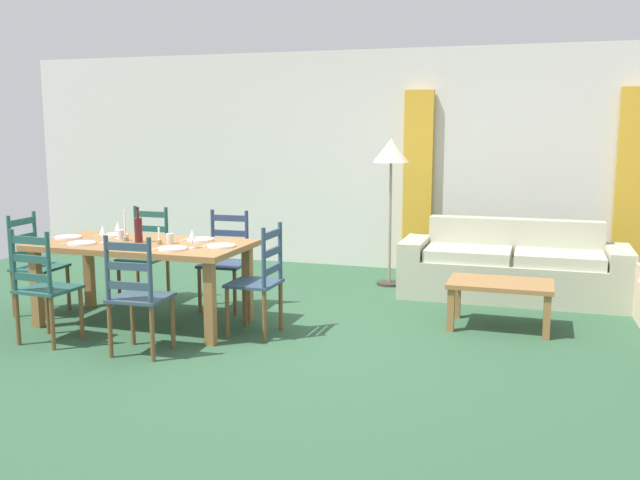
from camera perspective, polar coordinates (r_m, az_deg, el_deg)
ground_plane at (r=6.07m, az=-3.80°, el=-7.95°), size 9.60×9.60×0.02m
wall_far at (r=8.96m, az=3.93°, el=6.44°), size 9.60×0.16×2.70m
curtain_panel_left at (r=8.71m, az=7.89°, el=4.64°), size 0.35×0.08×2.20m
curtain_panel_right at (r=8.62m, az=23.82°, el=3.90°), size 0.35×0.08×2.20m
dining_table at (r=6.51m, az=-14.12°, el=-0.94°), size 1.90×0.96×0.75m
dining_chair_near_left at (r=6.21m, az=-21.40°, el=-3.54°), size 0.45×0.43×0.96m
dining_chair_near_right at (r=5.67m, az=-14.50°, el=-4.35°), size 0.44×0.42×0.96m
dining_chair_far_left at (r=7.42m, az=-13.85°, el=-1.16°), size 0.42×0.40×0.96m
dining_chair_far_right at (r=6.96m, az=-7.62°, el=-1.64°), size 0.44×0.42×0.96m
dining_chair_head_west at (r=7.25m, az=-21.98°, el=-1.81°), size 0.42×0.44×0.96m
dining_chair_head_east at (r=6.05m, az=-4.88°, el=-3.25°), size 0.41×0.43×0.96m
dinner_plate_near_left at (r=6.54m, az=-18.66°, el=-0.25°), size 0.24×0.24×0.02m
fork_near_left at (r=6.64m, az=-19.70°, el=-0.23°), size 0.03×0.17×0.01m
dinner_plate_near_right at (r=6.06m, az=-11.78°, el=-0.68°), size 0.24×0.24×0.02m
fork_near_right at (r=6.13m, az=-13.00°, el=-0.66°), size 0.02×0.17×0.01m
dinner_plate_far_left at (r=6.95m, az=-16.22°, el=0.39°), size 0.24×0.24×0.02m
fork_far_left at (r=7.03m, az=-17.23°, el=0.40°), size 0.03×0.17×0.01m
dinner_plate_far_right at (r=6.49m, az=-9.61°, el=0.03°), size 0.24×0.24×0.02m
fork_far_right at (r=6.56m, az=-10.77°, el=0.05°), size 0.03×0.17×0.01m
dinner_plate_head_west at (r=6.94m, az=-19.63°, el=0.21°), size 0.24×0.24×0.02m
fork_head_west at (r=7.03m, az=-20.60°, el=0.22°), size 0.02×0.17×0.01m
dinner_plate_head_east at (r=6.12m, az=-7.94°, el=-0.47°), size 0.24×0.24×0.02m
fork_head_east at (r=6.19m, az=-9.19°, el=-0.45°), size 0.03×0.17×0.01m
wine_bottle at (r=6.49m, az=-14.42°, el=0.85°), size 0.07×0.07×0.32m
wine_glass_near_left at (r=6.55m, az=-17.09°, el=0.74°), size 0.06×0.06×0.16m
wine_glass_near_right at (r=6.08m, az=-10.26°, el=0.38°), size 0.06×0.06×0.16m
wine_glass_far_left at (r=6.76m, az=-15.97°, el=1.05°), size 0.06×0.06×0.16m
coffee_cup_primary at (r=6.36m, az=-11.99°, el=0.11°), size 0.07×0.07×0.09m
coffee_cup_secondary at (r=6.70m, az=-15.70°, el=0.42°), size 0.07×0.07×0.09m
candle_tall at (r=6.60m, az=-15.41°, el=0.62°), size 0.05×0.05×0.28m
candle_short at (r=6.36m, az=-12.82°, el=0.02°), size 0.05×0.05×0.15m
couch at (r=7.65m, az=15.25°, el=-2.33°), size 2.29×0.82×0.80m
coffee_table at (r=6.45m, az=14.33°, el=-3.83°), size 0.90×0.56×0.42m
standing_lamp at (r=7.87m, az=5.75°, el=6.47°), size 0.40×0.40×1.64m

